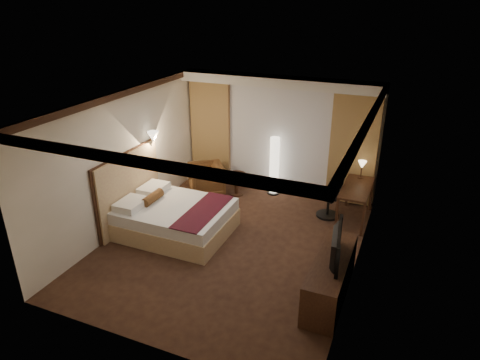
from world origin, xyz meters
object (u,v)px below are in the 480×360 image
at_px(floor_lamp, 274,166).
at_px(television, 332,242).
at_px(desk, 355,203).
at_px(bed, 176,219).
at_px(armchair, 206,178).
at_px(office_chair, 329,195).
at_px(dresser, 330,278).
at_px(side_table, 236,184).

bearing_deg(floor_lamp, television, -58.48).
bearing_deg(desk, bed, -148.99).
distance_m(bed, desk, 3.64).
bearing_deg(armchair, office_chair, 52.65).
xyz_separation_m(floor_lamp, desk, (1.95, -0.58, -0.32)).
bearing_deg(armchair, dresser, 16.17).
distance_m(bed, side_table, 2.11).
relative_size(bed, television, 2.02).
xyz_separation_m(floor_lamp, dresser, (2.00, -3.21, -0.35)).
relative_size(armchair, dresser, 0.44).
relative_size(bed, armchair, 2.62).
distance_m(bed, office_chair, 3.17).
distance_m(armchair, floor_lamp, 1.61).
bearing_deg(television, side_table, 35.79).
bearing_deg(bed, desk, 31.01).
height_order(side_table, floor_lamp, floor_lamp).
relative_size(desk, dresser, 0.74).
height_order(bed, floor_lamp, floor_lamp).
bearing_deg(office_chair, floor_lamp, 177.92).
bearing_deg(bed, side_table, 79.23).
xyz_separation_m(desk, office_chair, (-0.53, -0.05, 0.11)).
bearing_deg(floor_lamp, dresser, -58.09).
xyz_separation_m(side_table, floor_lamp, (0.78, 0.39, 0.44)).
bearing_deg(bed, floor_lamp, 64.45).
height_order(floor_lamp, television, floor_lamp).
bearing_deg(armchair, floor_lamp, 75.67).
bearing_deg(office_chair, side_table, -164.42).
bearing_deg(television, floor_lamp, 23.05).
bearing_deg(floor_lamp, desk, -16.59).
bearing_deg(dresser, television, 180.00).
relative_size(floor_lamp, office_chair, 1.42).
xyz_separation_m(desk, television, (0.02, -2.63, 0.60)).
bearing_deg(side_table, desk, -4.04).
distance_m(floor_lamp, television, 3.77).
bearing_deg(side_table, television, -45.74).
height_order(armchair, side_table, armchair).
relative_size(armchair, office_chair, 0.80).
height_order(bed, television, television).
distance_m(side_table, dresser, 3.96).
bearing_deg(side_table, floor_lamp, 26.38).
distance_m(floor_lamp, dresser, 3.79).
xyz_separation_m(side_table, television, (2.75, -2.82, 0.72)).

